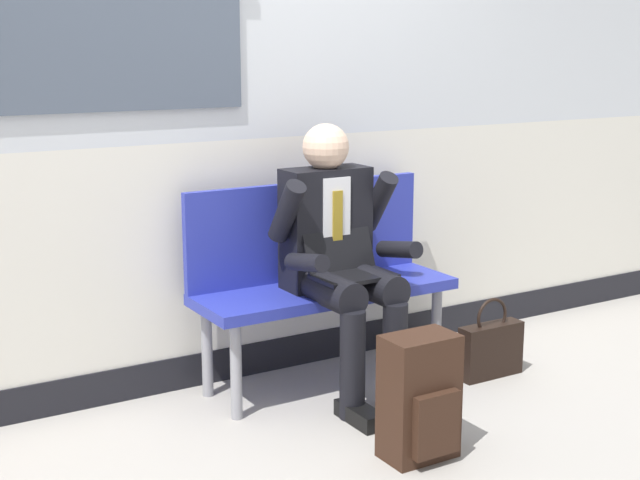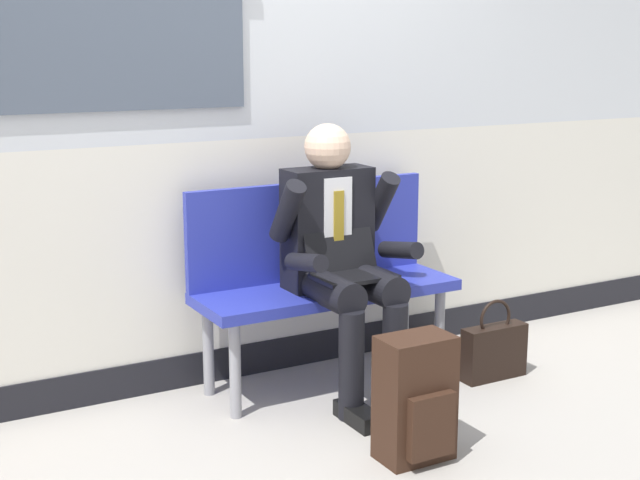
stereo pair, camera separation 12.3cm
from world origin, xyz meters
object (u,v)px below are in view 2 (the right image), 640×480
at_px(bench_with_person, 319,269).
at_px(backpack, 416,400).
at_px(handbag, 494,350).
at_px(person_seated, 341,255).

relative_size(bench_with_person, backpack, 2.50).
distance_m(bench_with_person, handbag, 0.93).
relative_size(bench_with_person, person_seated, 1.01).
relative_size(person_seated, backpack, 2.49).
distance_m(bench_with_person, person_seated, 0.23).
relative_size(bench_with_person, handbag, 3.15).
height_order(bench_with_person, backpack, bench_with_person).
bearing_deg(backpack, person_seated, 82.70).
height_order(bench_with_person, person_seated, person_seated).
distance_m(bench_with_person, backpack, 0.98).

